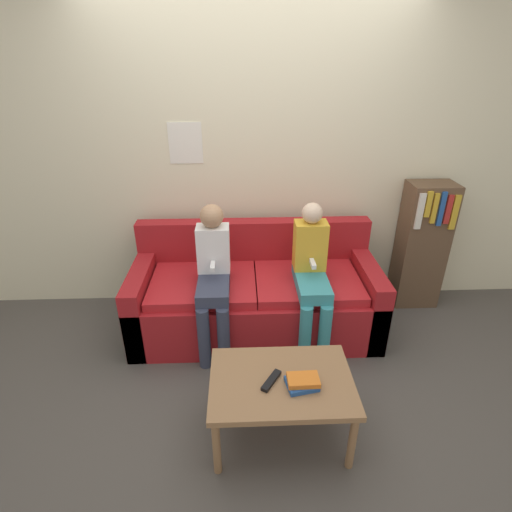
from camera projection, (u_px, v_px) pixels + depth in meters
name	position (u px, v px, depth m)	size (l,w,h in m)	color
ground_plane	(258.00, 368.00, 2.91)	(10.00, 10.00, 0.00)	#4C4742
wall_back	(253.00, 157.00, 3.24)	(8.00, 0.07, 2.60)	beige
couch	(255.00, 296.00, 3.25)	(1.93, 0.82, 0.83)	maroon
coffee_table	(281.00, 386.00, 2.26)	(0.81, 0.56, 0.42)	#8E6642
person_left	(213.00, 273.00, 2.91)	(0.24, 0.56, 1.10)	#33384C
person_right	(312.00, 272.00, 2.94)	(0.24, 0.56, 1.10)	teal
tv_remote	(271.00, 380.00, 2.21)	(0.13, 0.16, 0.02)	black
book_stack	(302.00, 382.00, 2.18)	(0.19, 0.16, 0.06)	#23519E
bookshelf	(421.00, 246.00, 3.46)	(0.38, 0.29, 1.12)	brown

